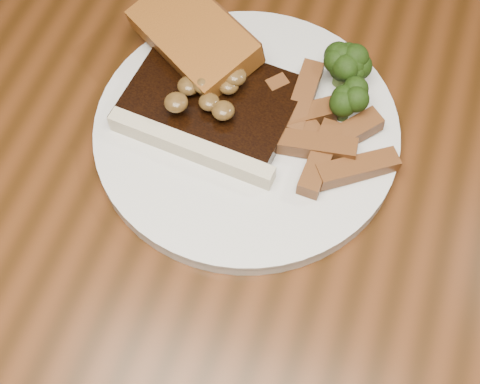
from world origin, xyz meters
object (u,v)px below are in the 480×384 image
object	(u,v)px
dining_table	(249,239)
potato_wedges	(331,138)
garlic_bread	(195,51)
plate	(247,132)
steak	(210,104)

from	to	relation	value
dining_table	potato_wedges	size ratio (longest dim) A/B	16.67
potato_wedges	garlic_bread	bearing A→B (deg)	160.27
plate	steak	xyz separation A→B (m)	(-0.04, 0.01, 0.02)
steak	garlic_bread	xyz separation A→B (m)	(-0.03, 0.05, 0.00)
garlic_bread	potato_wedges	size ratio (longest dim) A/B	1.29
dining_table	garlic_bread	bearing A→B (deg)	128.68
garlic_bread	dining_table	bearing A→B (deg)	-19.17
steak	potato_wedges	size ratio (longest dim) A/B	1.56
plate	steak	distance (m)	0.04
dining_table	potato_wedges	bearing A→B (deg)	50.95
steak	garlic_bread	world-z (taller)	garlic_bread
potato_wedges	steak	bearing A→B (deg)	179.63
dining_table	plate	bearing A→B (deg)	111.69
plate	potato_wedges	size ratio (longest dim) A/B	2.94
garlic_bread	potato_wedges	distance (m)	0.16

